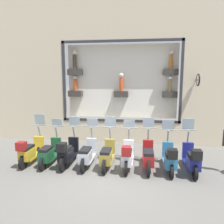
{
  "coord_description": "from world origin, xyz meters",
  "views": [
    {
      "loc": [
        -6.65,
        -1.01,
        3.12
      ],
      "look_at": [
        1.94,
        0.19,
        1.72
      ],
      "focal_mm": 35.0,
      "sensor_mm": 36.0,
      "label": 1
    }
  ],
  "objects_px": {
    "scooter_red_2": "(148,157)",
    "scooter_black_6": "(68,153)",
    "scooter_teal_1": "(170,158)",
    "scooter_white_3": "(127,156)",
    "scooter_yellow_8": "(30,151)",
    "scooter_silver_5": "(87,154)",
    "scooter_navy_0": "(192,159)",
    "scooter_olive_4": "(107,155)",
    "scooter_green_7": "(49,153)"
  },
  "relations": [
    {
      "from": "scooter_olive_4",
      "to": "scooter_yellow_8",
      "type": "height_order",
      "value": "scooter_yellow_8"
    },
    {
      "from": "scooter_teal_1",
      "to": "scooter_red_2",
      "type": "relative_size",
      "value": 0.99
    },
    {
      "from": "scooter_white_3",
      "to": "scooter_green_7",
      "type": "height_order",
      "value": "scooter_white_3"
    },
    {
      "from": "scooter_white_3",
      "to": "scooter_olive_4",
      "type": "relative_size",
      "value": 1.0
    },
    {
      "from": "scooter_teal_1",
      "to": "scooter_red_2",
      "type": "distance_m",
      "value": 0.71
    },
    {
      "from": "scooter_teal_1",
      "to": "scooter_black_6",
      "type": "relative_size",
      "value": 0.99
    },
    {
      "from": "scooter_white_3",
      "to": "scooter_yellow_8",
      "type": "height_order",
      "value": "scooter_yellow_8"
    },
    {
      "from": "scooter_navy_0",
      "to": "scooter_black_6",
      "type": "xyz_separation_m",
      "value": [
        0.01,
        4.23,
        0.02
      ]
    },
    {
      "from": "scooter_red_2",
      "to": "scooter_black_6",
      "type": "height_order",
      "value": "scooter_red_2"
    },
    {
      "from": "scooter_red_2",
      "to": "scooter_white_3",
      "type": "relative_size",
      "value": 1.01
    },
    {
      "from": "scooter_olive_4",
      "to": "scooter_green_7",
      "type": "xyz_separation_m",
      "value": [
        -0.01,
        2.11,
        -0.02
      ]
    },
    {
      "from": "scooter_black_6",
      "to": "scooter_red_2",
      "type": "bearing_deg",
      "value": -88.75
    },
    {
      "from": "scooter_teal_1",
      "to": "scooter_black_6",
      "type": "xyz_separation_m",
      "value": [
        0.01,
        3.52,
        0.02
      ]
    },
    {
      "from": "scooter_black_6",
      "to": "scooter_green_7",
      "type": "relative_size",
      "value": 1.01
    },
    {
      "from": "scooter_red_2",
      "to": "scooter_teal_1",
      "type": "bearing_deg",
      "value": -96.0
    },
    {
      "from": "scooter_navy_0",
      "to": "scooter_silver_5",
      "type": "height_order",
      "value": "scooter_navy_0"
    },
    {
      "from": "scooter_navy_0",
      "to": "scooter_olive_4",
      "type": "bearing_deg",
      "value": 88.66
    },
    {
      "from": "scooter_navy_0",
      "to": "scooter_white_3",
      "type": "xyz_separation_m",
      "value": [
        0.0,
        2.11,
        0.0
      ]
    },
    {
      "from": "scooter_teal_1",
      "to": "scooter_green_7",
      "type": "xyz_separation_m",
      "value": [
        0.06,
        4.23,
        -0.05
      ]
    },
    {
      "from": "scooter_navy_0",
      "to": "scooter_olive_4",
      "type": "distance_m",
      "value": 2.82
    },
    {
      "from": "scooter_navy_0",
      "to": "scooter_yellow_8",
      "type": "xyz_separation_m",
      "value": [
        0.0,
        5.64,
        0.0
      ]
    },
    {
      "from": "scooter_navy_0",
      "to": "scooter_black_6",
      "type": "bearing_deg",
      "value": 89.89
    },
    {
      "from": "scooter_red_2",
      "to": "scooter_navy_0",
      "type": "bearing_deg",
      "value": -92.83
    },
    {
      "from": "scooter_red_2",
      "to": "scooter_black_6",
      "type": "bearing_deg",
      "value": 91.25
    },
    {
      "from": "scooter_white_3",
      "to": "scooter_yellow_8",
      "type": "bearing_deg",
      "value": 89.97
    },
    {
      "from": "scooter_olive_4",
      "to": "scooter_white_3",
      "type": "bearing_deg",
      "value": -95.26
    },
    {
      "from": "scooter_silver_5",
      "to": "scooter_black_6",
      "type": "distance_m",
      "value": 0.71
    },
    {
      "from": "scooter_green_7",
      "to": "scooter_teal_1",
      "type": "bearing_deg",
      "value": -90.84
    },
    {
      "from": "scooter_navy_0",
      "to": "scooter_yellow_8",
      "type": "distance_m",
      "value": 5.64
    },
    {
      "from": "scooter_navy_0",
      "to": "scooter_red_2",
      "type": "relative_size",
      "value": 0.99
    },
    {
      "from": "scooter_red_2",
      "to": "scooter_silver_5",
      "type": "relative_size",
      "value": 1.0
    },
    {
      "from": "scooter_green_7",
      "to": "scooter_yellow_8",
      "type": "relative_size",
      "value": 1.0
    },
    {
      "from": "scooter_red_2",
      "to": "scooter_white_3",
      "type": "height_order",
      "value": "scooter_red_2"
    },
    {
      "from": "scooter_red_2",
      "to": "scooter_silver_5",
      "type": "height_order",
      "value": "scooter_red_2"
    },
    {
      "from": "scooter_red_2",
      "to": "scooter_white_3",
      "type": "bearing_deg",
      "value": 95.56
    },
    {
      "from": "scooter_white_3",
      "to": "scooter_olive_4",
      "type": "xyz_separation_m",
      "value": [
        0.06,
        0.7,
        -0.04
      ]
    },
    {
      "from": "scooter_black_6",
      "to": "scooter_green_7",
      "type": "distance_m",
      "value": 0.71
    },
    {
      "from": "scooter_white_3",
      "to": "scooter_green_7",
      "type": "bearing_deg",
      "value": 88.85
    },
    {
      "from": "scooter_teal_1",
      "to": "scooter_red_2",
      "type": "bearing_deg",
      "value": 84.0
    },
    {
      "from": "scooter_olive_4",
      "to": "scooter_yellow_8",
      "type": "distance_m",
      "value": 2.82
    },
    {
      "from": "scooter_white_3",
      "to": "scooter_black_6",
      "type": "relative_size",
      "value": 1.0
    },
    {
      "from": "scooter_olive_4",
      "to": "scooter_green_7",
      "type": "distance_m",
      "value": 2.11
    },
    {
      "from": "scooter_red_2",
      "to": "scooter_olive_4",
      "type": "xyz_separation_m",
      "value": [
        -0.0,
        1.41,
        -0.01
      ]
    },
    {
      "from": "scooter_teal_1",
      "to": "scooter_yellow_8",
      "type": "bearing_deg",
      "value": 89.92
    },
    {
      "from": "scooter_navy_0",
      "to": "scooter_white_3",
      "type": "relative_size",
      "value": 1.0
    },
    {
      "from": "scooter_green_7",
      "to": "scooter_yellow_8",
      "type": "bearing_deg",
      "value": 94.45
    },
    {
      "from": "scooter_red_2",
      "to": "scooter_olive_4",
      "type": "relative_size",
      "value": 1.01
    },
    {
      "from": "scooter_teal_1",
      "to": "scooter_green_7",
      "type": "distance_m",
      "value": 4.23
    },
    {
      "from": "scooter_silver_5",
      "to": "scooter_green_7",
      "type": "relative_size",
      "value": 1.01
    },
    {
      "from": "scooter_teal_1",
      "to": "scooter_black_6",
      "type": "distance_m",
      "value": 3.52
    }
  ]
}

